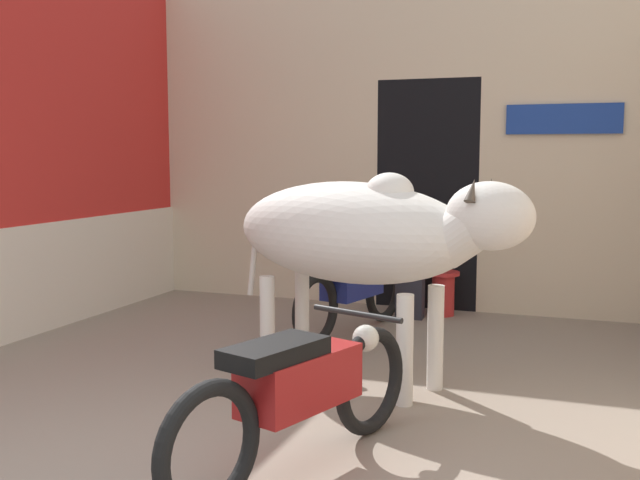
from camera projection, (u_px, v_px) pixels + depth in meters
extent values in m
cube|color=silver|center=(15.00, 284.00, 6.33)|extent=(0.03, 5.03, 0.97)
cube|color=beige|center=(408.00, 22.00, 7.54)|extent=(5.50, 0.18, 1.14)
cube|color=beige|center=(272.00, 192.00, 8.26)|extent=(2.47, 0.18, 2.33)
cube|color=beige|center=(585.00, 198.00, 7.14)|extent=(1.99, 0.18, 2.33)
cube|color=black|center=(435.00, 193.00, 8.00)|extent=(1.04, 0.90, 2.33)
cube|color=navy|center=(564.00, 119.00, 7.03)|extent=(1.05, 0.03, 0.28)
ellipsoid|color=silver|center=(349.00, 232.00, 5.14)|extent=(1.98, 1.24, 0.70)
ellipsoid|color=silver|center=(389.00, 192.00, 4.91)|extent=(0.40, 0.38, 0.26)
cylinder|color=silver|center=(462.00, 232.00, 4.62)|extent=(0.54, 0.45, 0.46)
ellipsoid|color=silver|center=(490.00, 216.00, 4.50)|extent=(0.64, 0.51, 0.42)
cylinder|color=silver|center=(254.00, 254.00, 5.69)|extent=(0.14, 0.08, 0.64)
cylinder|color=silver|center=(435.00, 338.00, 5.04)|extent=(0.11, 0.11, 0.71)
cylinder|color=silver|center=(405.00, 350.00, 4.72)|extent=(0.11, 0.11, 0.71)
cylinder|color=silver|center=(302.00, 315.00, 5.72)|extent=(0.11, 0.11, 0.71)
cylinder|color=silver|center=(267.00, 325.00, 5.40)|extent=(0.11, 0.11, 0.71)
cone|color=#473D33|center=(493.00, 189.00, 4.63)|extent=(0.10, 0.14, 0.16)
cone|color=#473D33|center=(472.00, 191.00, 4.40)|extent=(0.10, 0.14, 0.16)
torus|color=black|center=(209.00, 448.00, 3.27)|extent=(0.27, 0.61, 0.62)
torus|color=black|center=(370.00, 381.00, 4.24)|extent=(0.27, 0.61, 0.62)
cube|color=maroon|center=(300.00, 379.00, 3.74)|extent=(0.48, 0.74, 0.28)
cube|color=black|center=(275.00, 352.00, 3.57)|extent=(0.42, 0.60, 0.09)
cylinder|color=black|center=(357.00, 314.00, 4.08)|extent=(0.56, 0.21, 0.03)
sphere|color=silver|center=(366.00, 338.00, 4.17)|extent=(0.15, 0.15, 0.15)
torus|color=black|center=(316.00, 310.00, 6.15)|extent=(0.23, 0.62, 0.61)
torus|color=black|center=(384.00, 289.00, 7.08)|extent=(0.23, 0.62, 0.61)
cube|color=navy|center=(352.00, 281.00, 6.60)|extent=(0.42, 0.68, 0.28)
cube|color=black|center=(342.00, 263.00, 6.43)|extent=(0.37, 0.55, 0.09)
cylinder|color=black|center=(378.00, 248.00, 6.93)|extent=(0.57, 0.17, 0.03)
sphere|color=silver|center=(382.00, 263.00, 7.02)|extent=(0.15, 0.15, 0.15)
cube|color=#282833|center=(410.00, 296.00, 7.22)|extent=(0.26, 0.14, 0.44)
cube|color=#282833|center=(412.00, 267.00, 7.27)|extent=(0.26, 0.32, 0.11)
cube|color=#386B42|center=(414.00, 241.00, 7.31)|extent=(0.38, 0.20, 0.50)
sphere|color=tan|center=(415.00, 205.00, 7.27)|extent=(0.20, 0.20, 0.20)
cylinder|color=red|center=(443.00, 295.00, 7.35)|extent=(0.22, 0.22, 0.40)
cylinder|color=red|center=(444.00, 273.00, 7.33)|extent=(0.31, 0.31, 0.04)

